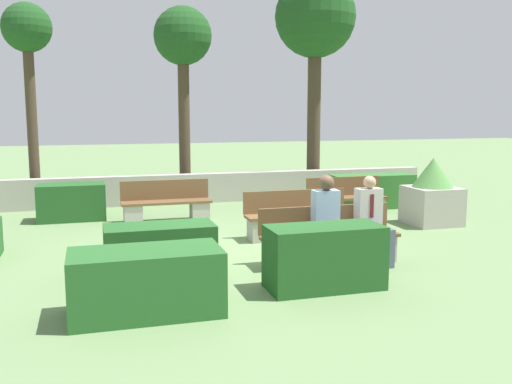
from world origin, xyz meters
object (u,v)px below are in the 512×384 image
person_seated_man (372,216)px  planter_corner_left (432,194)px  tree_center_right (315,22)px  bench_front (329,241)px  bench_left_side (298,220)px  bench_back (347,202)px  person_seated_woman (329,216)px  tree_leftmost (27,41)px  bench_right_side (166,206)px  tree_center_left (183,44)px

person_seated_man → planter_corner_left: bearing=42.0°
tree_center_right → bench_front: bearing=-109.9°
bench_left_side → person_seated_man: (0.47, -1.88, 0.38)m
bench_front → bench_back: same height
bench_left_side → person_seated_man: size_ratio=1.49×
person_seated_woman → tree_leftmost: tree_leftmost is taller
planter_corner_left → person_seated_man: bearing=-138.0°
person_seated_woman → planter_corner_left: 3.94m
bench_left_side → person_seated_man: bearing=-83.6°
bench_right_side → tree_leftmost: tree_leftmost is taller
tree_center_right → tree_center_left: bearing=175.4°
tree_leftmost → tree_center_right: bearing=-0.2°
bench_right_side → tree_center_right: (4.33, 2.78, 4.22)m
bench_front → tree_center_right: tree_center_right is taller
bench_right_side → planter_corner_left: size_ratio=1.36×
bench_left_side → tree_center_left: bearing=95.4°
person_seated_man → tree_center_right: (1.79, 6.78, 3.83)m
bench_front → tree_center_left: 7.84m
planter_corner_left → tree_center_left: 7.15m
person_seated_woman → tree_center_right: (2.49, 6.77, 3.80)m
bench_right_side → planter_corner_left: bearing=-24.5°
bench_right_side → bench_back: size_ratio=1.07×
person_seated_man → tree_leftmost: bearing=127.8°
bench_front → person_seated_man: bearing=-13.2°
bench_left_side → tree_leftmost: bearing=126.8°
bench_right_side → person_seated_woman: person_seated_woman is taller
bench_right_side → tree_center_left: bearing=68.1°
tree_leftmost → tree_center_left: size_ratio=0.97×
person_seated_man → tree_center_right: bearing=75.2°
person_seated_man → person_seated_woman: (-0.70, 0.01, 0.03)m
tree_leftmost → tree_center_left: tree_center_left is taller
bench_left_side → tree_center_right: tree_center_right is taller
tree_center_right → planter_corner_left: bearing=-80.8°
bench_right_side → tree_leftmost: size_ratio=0.39×
person_seated_woman → tree_center_right: 8.15m
person_seated_man → tree_center_left: (-1.65, 7.05, 3.19)m
bench_front → bench_back: 3.80m
tree_leftmost → person_seated_woman: bearing=-56.1°
planter_corner_left → tree_leftmost: 9.57m
tree_leftmost → tree_center_right: (7.06, -0.02, 0.70)m
bench_left_side → person_seated_woman: 1.93m
bench_back → person_seated_man: bearing=-115.1°
bench_left_side → person_seated_man: person_seated_man is taller
bench_front → tree_center_right: size_ratio=0.37×
person_seated_man → planter_corner_left: 3.39m
bench_right_side → bench_left_side: bearing=-51.3°
bench_left_side → bench_right_side: size_ratio=1.06×
tree_leftmost → tree_center_right: 7.09m
bench_front → bench_right_side: (-1.92, 3.85, -0.01)m
bench_back → planter_corner_left: bearing=-48.4°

